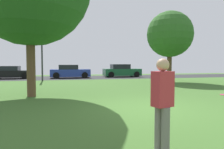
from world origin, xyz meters
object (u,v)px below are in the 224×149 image
object	(u,v)px
maple_tree_far	(170,34)
person_catcher	(162,102)
street_lamp_post	(42,55)
frisbee_disc	(223,95)
parked_car_blue	(70,72)
parked_car_green	(121,71)
parked_car_black	(11,73)

from	to	relation	value
maple_tree_far	person_catcher	xyz separation A→B (m)	(-6.99, -12.25, -3.08)
maple_tree_far	street_lamp_post	size ratio (longest dim) A/B	1.30
frisbee_disc	street_lamp_post	xyz separation A→B (m)	(-9.27, 10.33, 2.24)
parked_car_blue	parked_car_green	world-z (taller)	parked_car_green
maple_tree_far	frisbee_disc	bearing A→B (deg)	-99.31
frisbee_disc	parked_car_green	xyz separation A→B (m)	(-0.93, 14.36, 0.66)
frisbee_disc	parked_car_green	bearing A→B (deg)	93.72
parked_car_green	maple_tree_far	bearing A→B (deg)	-73.56
frisbee_disc	parked_car_green	world-z (taller)	parked_car_green
maple_tree_far	parked_car_black	bearing A→B (deg)	153.72
parked_car_black	frisbee_disc	bearing A→B (deg)	-47.89
parked_car_blue	maple_tree_far	bearing A→B (deg)	-39.47
parked_car_green	parked_car_black	bearing A→B (deg)	-178.51
maple_tree_far	parked_car_green	size ratio (longest dim) A/B	1.38
maple_tree_far	parked_car_black	world-z (taller)	maple_tree_far
frisbee_disc	street_lamp_post	bearing A→B (deg)	131.90
parked_car_blue	parked_car_green	size ratio (longest dim) A/B	0.97
parked_car_black	parked_car_blue	bearing A→B (deg)	-2.63
maple_tree_far	street_lamp_post	world-z (taller)	maple_tree_far
frisbee_disc	parked_car_blue	bearing A→B (deg)	116.31
frisbee_disc	parked_car_black	xyz separation A→B (m)	(-12.70, 14.06, 0.58)
maple_tree_far	frisbee_disc	distance (m)	8.29
frisbee_disc	parked_car_black	bearing A→B (deg)	132.11
maple_tree_far	person_catcher	bearing A→B (deg)	-119.72
parked_car_green	street_lamp_post	world-z (taller)	street_lamp_post
maple_tree_far	parked_car_black	xyz separation A→B (m)	(-13.88, 6.85, -3.34)
frisbee_disc	parked_car_green	size ratio (longest dim) A/B	0.06
maple_tree_far	person_catcher	size ratio (longest dim) A/B	3.74
maple_tree_far	parked_car_green	distance (m)	8.15
parked_car_black	parked_car_blue	world-z (taller)	parked_car_blue
frisbee_disc	parked_car_black	distance (m)	18.95
street_lamp_post	frisbee_disc	bearing A→B (deg)	-48.10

